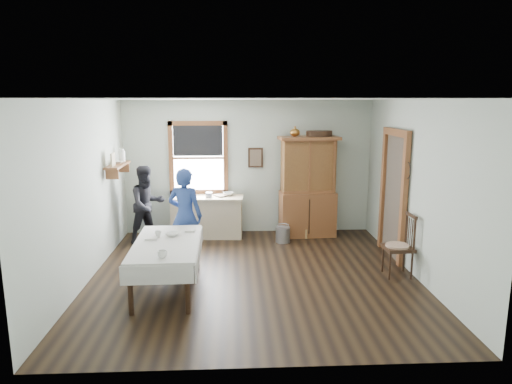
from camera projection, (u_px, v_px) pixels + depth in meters
room at (253, 191)px, 6.84m from camera, size 5.01×5.01×2.70m
window at (198, 154)px, 9.15m from camera, size 1.18×0.07×1.48m
doorway at (394, 191)px, 7.82m from camera, size 0.09×1.14×2.22m
wall_shelf at (118, 164)px, 8.19m from camera, size 0.24×1.00×0.44m
framed_picture at (256, 158)px, 9.22m from camera, size 0.30×0.04×0.40m
rug_beater at (408, 163)px, 7.18m from camera, size 0.01×0.27×0.27m
work_counter at (207, 217)px, 9.09m from camera, size 1.46×0.63×0.82m
china_hutch at (308, 187)px, 9.07m from camera, size 1.21×0.64×2.00m
dining_table at (168, 266)px, 6.52m from camera, size 0.99×1.81×0.72m
spindle_chair at (398, 245)px, 7.03m from camera, size 0.48×0.48×0.99m
pail at (283, 235)px, 8.78m from camera, size 0.33×0.33×0.30m
wicker_basket at (300, 232)px, 9.13m from camera, size 0.37×0.31×0.19m
woman_blue at (185, 219)px, 7.59m from camera, size 0.62×0.49×1.48m
figure_dark at (147, 207)px, 8.66m from camera, size 0.85×0.82×1.38m
table_cup_a at (162, 254)px, 5.79m from camera, size 0.15×0.15×0.09m
table_cup_b at (158, 234)px, 6.67m from camera, size 0.11×0.11×0.09m
table_bowl at (172, 234)px, 6.74m from camera, size 0.29×0.29×0.05m
counter_book at (216, 196)px, 9.00m from camera, size 0.28×0.30×0.02m
counter_bowl at (228, 194)px, 9.12m from camera, size 0.25×0.25×0.07m
shelf_bowl at (118, 162)px, 8.19m from camera, size 0.22×0.22×0.05m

